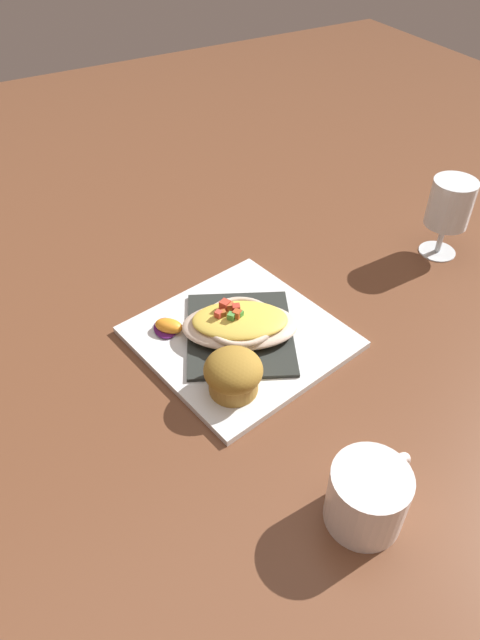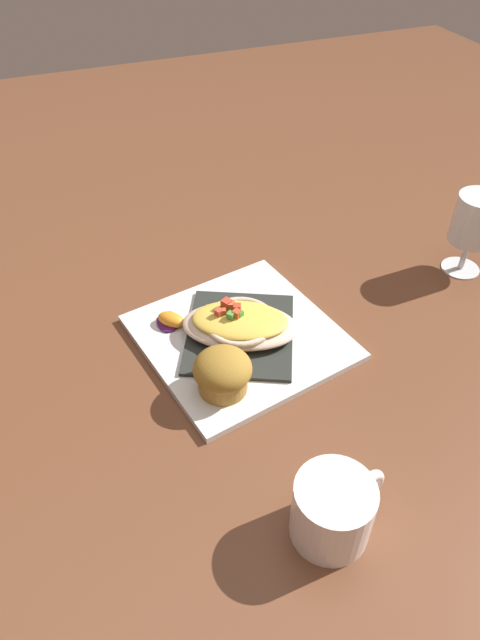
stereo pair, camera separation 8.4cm
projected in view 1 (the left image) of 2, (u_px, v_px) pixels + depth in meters
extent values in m
plane|color=brown|center=(240.00, 340.00, 0.87)|extent=(2.60, 2.60, 0.00)
cube|color=white|center=(240.00, 337.00, 0.86)|extent=(0.33, 0.33, 0.01)
cube|color=#282C29|center=(240.00, 333.00, 0.86)|extent=(0.23, 0.22, 0.01)
ellipsoid|color=beige|center=(240.00, 326.00, 0.85)|extent=(0.17, 0.20, 0.03)
torus|color=beige|center=(240.00, 321.00, 0.84)|extent=(0.15, 0.15, 0.01)
ellipsoid|color=#E4C249|center=(240.00, 320.00, 0.84)|extent=(0.14, 0.17, 0.02)
cube|color=#BB6032|center=(230.00, 306.00, 0.84)|extent=(0.01, 0.01, 0.01)
cube|color=#4E9A42|center=(232.00, 316.00, 0.82)|extent=(0.01, 0.01, 0.01)
cube|color=red|center=(237.00, 308.00, 0.84)|extent=(0.01, 0.01, 0.01)
cube|color=green|center=(237.00, 314.00, 0.83)|extent=(0.01, 0.01, 0.01)
cube|color=#DA4536|center=(219.00, 314.00, 0.83)|extent=(0.01, 0.01, 0.01)
cube|color=#AE5726|center=(223.00, 313.00, 0.83)|extent=(0.01, 0.01, 0.01)
cube|color=#C83F2C|center=(225.00, 305.00, 0.84)|extent=(0.02, 0.02, 0.01)
cube|color=#BB4D24|center=(238.00, 315.00, 0.83)|extent=(0.02, 0.02, 0.01)
cylinder|color=#A37731|center=(233.00, 382.00, 0.77)|extent=(0.07, 0.07, 0.03)
ellipsoid|color=olive|center=(233.00, 370.00, 0.75)|extent=(0.08, 0.08, 0.05)
ellipsoid|color=#4C0F23|center=(233.00, 364.00, 0.75)|extent=(0.03, 0.03, 0.01)
ellipsoid|color=#54185D|center=(166.00, 328.00, 0.87)|extent=(0.05, 0.05, 0.01)
ellipsoid|color=orange|center=(169.00, 326.00, 0.86)|extent=(0.05, 0.05, 0.02)
cylinder|color=white|center=(367.00, 497.00, 0.62)|extent=(0.09, 0.09, 0.08)
torus|color=white|center=(395.00, 470.00, 0.65)|extent=(0.02, 0.05, 0.05)
cylinder|color=#4C2D14|center=(363.00, 510.00, 0.64)|extent=(0.08, 0.08, 0.02)
cylinder|color=white|center=(437.00, 251.00, 1.04)|extent=(0.07, 0.07, 0.00)
cylinder|color=white|center=(441.00, 237.00, 1.01)|extent=(0.01, 0.01, 0.06)
cylinder|color=white|center=(451.00, 203.00, 0.97)|extent=(0.08, 0.08, 0.08)
cylinder|color=silver|center=(448.00, 213.00, 0.98)|extent=(0.06, 0.06, 0.04)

